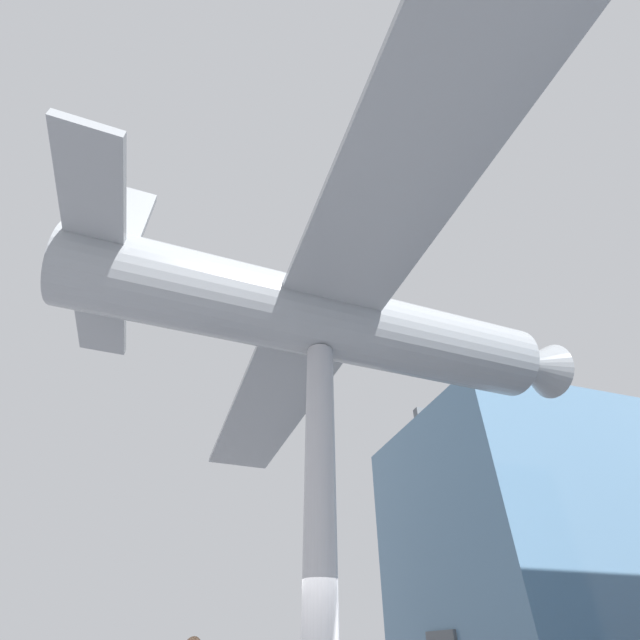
# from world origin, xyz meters

# --- Properties ---
(glass_pavilion_left) EXTENTS (9.20, 10.29, 10.42)m
(glass_pavilion_left) POSITION_xyz_m (-8.57, 11.95, 4.92)
(glass_pavilion_left) COLOR slate
(glass_pavilion_left) RESTS_ON ground_plane
(support_pylon_central) EXTENTS (0.53, 0.53, 6.56)m
(support_pylon_central) POSITION_xyz_m (0.00, 0.00, 3.28)
(support_pylon_central) COLOR #B7B7BC
(support_pylon_central) RESTS_ON ground_plane
(suspended_airplane) EXTENTS (18.64, 11.93, 3.34)m
(suspended_airplane) POSITION_xyz_m (-0.01, 0.17, 7.41)
(suspended_airplane) COLOR #93999E
(suspended_airplane) RESTS_ON support_pylon_central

